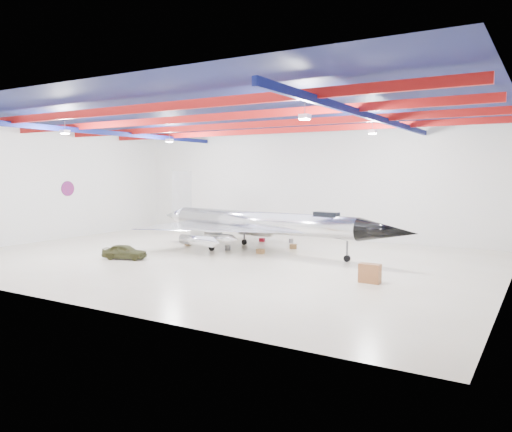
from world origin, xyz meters
The scene contains 17 objects.
floor centered at (0.00, 0.00, 0.00)m, with size 40.00×40.00×0.00m, color beige.
wall_back centered at (0.00, 15.00, 5.50)m, with size 40.00×40.00×0.00m, color silver.
wall_left centered at (-20.00, 0.00, 5.50)m, with size 30.00×30.00×0.00m, color silver.
wall_right centered at (20.00, 0.00, 5.50)m, with size 30.00×30.00×0.00m, color silver.
ceiling centered at (0.00, 0.00, 11.00)m, with size 40.00×40.00×0.00m, color #0A0F38.
ceiling_structure centered at (0.00, 0.00, 10.32)m, with size 39.50×29.50×1.08m.
wall_roundel centered at (-19.94, 2.00, 5.00)m, with size 1.50×1.50×0.10m, color #B21414.
jet_aircraft centered at (1.09, 4.39, 2.22)m, with size 24.85×15.68×6.78m.
jeep centered at (-5.98, -4.11, 0.57)m, with size 1.35×3.37×1.15m, color #3B3D1E.
desk centered at (12.76, -2.57, 0.58)m, with size 1.27×0.63×1.16m, color brown.
crate_ply centered at (-6.44, 4.10, 0.16)m, with size 0.46×0.37×0.33m, color olive.
toolbox_red centered at (-1.79, 9.66, 0.17)m, with size 0.49×0.39×0.34m, color maroon.
engine_drum centered at (-1.63, 3.52, 0.22)m, with size 0.49×0.49×0.44m, color #59595B.
parts_bin centered at (2.79, 7.15, 0.20)m, with size 0.58×0.46×0.41m, color olive.
crate_small centered at (-9.43, 8.34, 0.13)m, with size 0.37×0.30×0.26m, color #59595B.
oil_barrel centered at (1.69, 3.38, 0.20)m, with size 0.57×0.45×0.40m, color olive.
spares_box centered at (0.96, 10.37, 0.19)m, with size 0.43×0.43×0.39m, color #59595B.
Camera 1 is at (21.97, -31.37, 6.61)m, focal length 35.00 mm.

